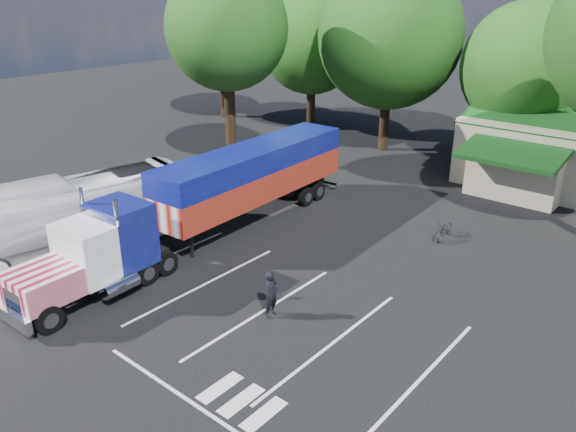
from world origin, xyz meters
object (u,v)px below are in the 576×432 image
Objects in this scene: woman at (271,294)px; semi_truck at (219,191)px; tour_bus at (63,218)px; bicycle at (445,229)px.

semi_truck is at bearing 53.07° from woman.
tour_bus is (-3.96, -5.85, -0.58)m from semi_truck.
bicycle is at bearing 56.96° from tour_bus.
tour_bus is (-12.50, -12.49, 1.22)m from bicycle.
semi_truck reaches higher than tour_bus.
semi_truck is at bearing 67.89° from tour_bus.
woman is at bearing -32.40° from semi_truck.
semi_truck is 7.08m from tour_bus.
bicycle is 17.71m from tour_bus.
tour_bus is at bearing -140.41° from bicycle.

